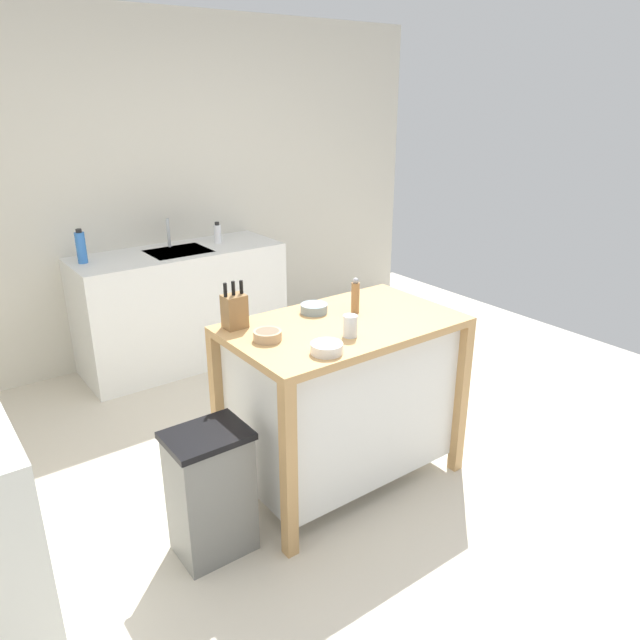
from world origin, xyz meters
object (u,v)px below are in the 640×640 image
knife_block (234,311)px  bowl_ceramic_wide (327,348)px  bowl_stoneware_deep (314,308)px  drinking_cup (350,326)px  bowl_ceramic_small (268,335)px  bottle_spray_cleaner (81,247)px  kitchen_island (342,394)px  bottle_hand_soap (218,233)px  trash_bin (211,492)px  sink_faucet (168,233)px  pepper_grinder (355,296)px

knife_block → bowl_ceramic_wide: bearing=-71.0°
bowl_stoneware_deep → drinking_cup: drinking_cup is taller
knife_block → drinking_cup: size_ratio=2.25×
drinking_cup → knife_block: bearing=132.0°
bowl_stoneware_deep → knife_block: bearing=172.2°
bowl_ceramic_small → bottle_spray_cleaner: size_ratio=0.57×
kitchen_island → bottle_hand_soap: size_ratio=7.20×
kitchen_island → trash_bin: size_ratio=1.90×
bowl_ceramic_small → bottle_hand_soap: bottle_hand_soap is taller
bowl_stoneware_deep → drinking_cup: bearing=-98.4°
bowl_ceramic_wide → trash_bin: (-0.54, 0.16, -0.64)m
bowl_ceramic_wide → bottle_spray_cleaner: bearing=100.3°
kitchen_island → bowl_stoneware_deep: bearing=100.4°
bottle_hand_soap → sink_faucet: bearing=164.0°
bottle_hand_soap → bottle_spray_cleaner: size_ratio=0.69×
pepper_grinder → bottle_spray_cleaner: bottle_spray_cleaner is taller
pepper_grinder → knife_block: bearing=163.1°
bottle_hand_soap → pepper_grinder: bearing=-95.5°
bowl_stoneware_deep → drinking_cup: size_ratio=1.34×
knife_block → bottle_hand_soap: (0.80, 1.73, -0.03)m
bowl_ceramic_small → pepper_grinder: 0.58m
drinking_cup → trash_bin: drinking_cup is taller
pepper_grinder → trash_bin: size_ratio=0.31×
kitchen_island → bowl_ceramic_wide: 0.59m
sink_faucet → kitchen_island: bearing=-88.9°
pepper_grinder → kitchen_island: bearing=-151.5°
bowl_ceramic_wide → pepper_grinder: (0.44, 0.33, 0.07)m
bowl_stoneware_deep → drinking_cup: (-0.05, -0.37, 0.03)m
bottle_hand_soap → trash_bin: bearing=-119.1°
sink_faucet → bottle_hand_soap: (0.36, -0.10, -0.03)m
kitchen_island → bottle_spray_cleaner: size_ratio=4.99×
bowl_ceramic_small → trash_bin: 0.76m
knife_block → drinking_cup: knife_block is taller
bottle_spray_cleaner → bowl_ceramic_wide: bearing=-79.7°
bowl_ceramic_small → trash_bin: size_ratio=0.22×
trash_bin → bowl_ceramic_small: bearing=17.1°
bottle_hand_soap → bowl_stoneware_deep: bearing=-101.4°
drinking_cup → sink_faucet: 2.26m
kitchen_island → pepper_grinder: bearing=28.5°
sink_faucet → trash_bin: bearing=-110.0°
bowl_stoneware_deep → trash_bin: (-0.80, -0.30, -0.64)m
knife_block → bowl_stoneware_deep: (0.44, -0.06, -0.06)m
bowl_stoneware_deep → bottle_spray_cleaner: (-0.67, 1.82, 0.07)m
bottle_hand_soap → bottle_spray_cleaner: (-1.03, 0.03, 0.04)m
pepper_grinder → bowl_stoneware_deep: bearing=144.1°
bowl_ceramic_wide → trash_bin: bearing=163.4°
trash_bin → bottle_hand_soap: 2.48m
bowl_stoneware_deep → bottle_spray_cleaner: bottle_spray_cleaner is taller
pepper_grinder → trash_bin: bearing=-170.1°
sink_faucet → bottle_hand_soap: sink_faucet is taller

